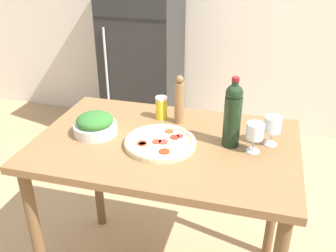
{
  "coord_description": "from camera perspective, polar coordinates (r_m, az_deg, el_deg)",
  "views": [
    {
      "loc": [
        0.41,
        -1.47,
        1.76
      ],
      "look_at": [
        0.0,
        0.04,
        0.96
      ],
      "focal_mm": 40.0,
      "sensor_mm": 36.0,
      "label": 1
    }
  ],
  "objects": [
    {
      "name": "prep_counter",
      "position": [
        1.81,
        -0.33,
        -5.76
      ],
      "size": [
        1.22,
        0.79,
        0.9
      ],
      "color": "brown",
      "rests_on": "ground_plane"
    },
    {
      "name": "wine_glass_far",
      "position": [
        1.74,
        15.66,
        0.07
      ],
      "size": [
        0.08,
        0.08,
        0.14
      ],
      "color": "silver",
      "rests_on": "prep_counter"
    },
    {
      "name": "salt_canister",
      "position": [
        1.94,
        -1.01,
        2.8
      ],
      "size": [
        0.06,
        0.06,
        0.12
      ],
      "color": "yellow",
      "rests_on": "prep_counter"
    },
    {
      "name": "pepper_mill",
      "position": [
        1.87,
        1.73,
        3.93
      ],
      "size": [
        0.05,
        0.05,
        0.25
      ],
      "color": "olive",
      "rests_on": "prep_counter"
    },
    {
      "name": "wine_glass_near",
      "position": [
        1.67,
        13.11,
        -0.95
      ],
      "size": [
        0.08,
        0.08,
        0.14
      ],
      "color": "silver",
      "rests_on": "prep_counter"
    },
    {
      "name": "homemade_pizza",
      "position": [
        1.71,
        -1.19,
        -2.5
      ],
      "size": [
        0.33,
        0.33,
        0.03
      ],
      "color": "beige",
      "rests_on": "prep_counter"
    },
    {
      "name": "refrigerator",
      "position": [
        3.45,
        -3.76,
        11.13
      ],
      "size": [
        0.62,
        0.69,
        1.63
      ],
      "color": "black",
      "rests_on": "ground_plane"
    },
    {
      "name": "salad_bowl",
      "position": [
        1.83,
        -11.04,
        0.21
      ],
      "size": [
        0.21,
        0.21,
        0.11
      ],
      "color": "silver",
      "rests_on": "prep_counter"
    },
    {
      "name": "wine_bottle",
      "position": [
        1.68,
        9.83,
        1.82
      ],
      "size": [
        0.08,
        0.08,
        0.33
      ],
      "color": "black",
      "rests_on": "prep_counter"
    }
  ]
}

